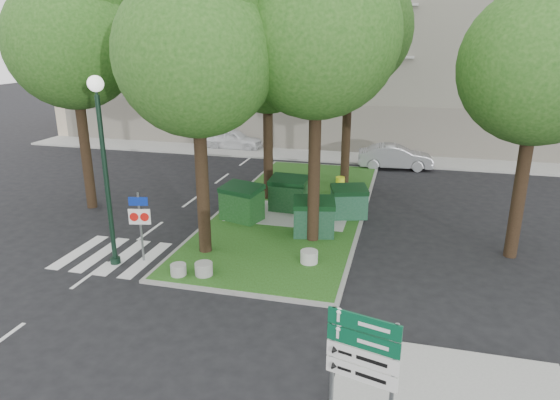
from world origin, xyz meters
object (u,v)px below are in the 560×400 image
(tree_street_left, at_px, (73,30))
(tree_street_right, at_px, (544,50))
(dumpster_c, at_px, (314,217))
(bollard_right, at_px, (309,257))
(car_silver, at_px, (395,157))
(tree_median_near_left, at_px, (198,39))
(litter_bin, at_px, (340,184))
(dumpster_a, at_px, (242,203))
(bollard_mid, at_px, (204,269))
(tree_median_near_right, at_px, (320,18))
(dumpster_d, at_px, (349,202))
(directional_sign, at_px, (362,360))
(tree_median_mid, at_px, (270,47))
(tree_median_far, at_px, (353,16))
(car_white, at_px, (233,139))
(dumpster_b, at_px, (289,194))
(bollard_left, at_px, (178,270))
(street_lamp, at_px, (103,150))
(traffic_sign_pole, at_px, (140,218))

(tree_street_left, xyz_separation_m, tree_street_right, (17.50, -1.00, -0.67))
(dumpster_c, distance_m, bollard_right, 2.59)
(car_silver, bearing_deg, tree_median_near_left, 150.34)
(tree_median_near_left, bearing_deg, litter_bin, 66.51)
(dumpster_a, bearing_deg, bollard_mid, -67.64)
(tree_median_near_right, relative_size, dumpster_d, 6.66)
(tree_street_left, distance_m, directional_sign, 18.09)
(tree_median_mid, xyz_separation_m, tree_street_right, (10.00, -4.00, 0.00))
(car_silver, bearing_deg, tree_median_far, 146.81)
(dumpster_a, xyz_separation_m, bollard_mid, (0.45, -5.16, -0.53))
(directional_sign, relative_size, car_white, 0.66)
(tree_median_near_right, relative_size, tree_median_mid, 1.15)
(tree_street_left, relative_size, bollard_right, 18.61)
(dumpster_b, bearing_deg, tree_median_far, 69.63)
(bollard_left, relative_size, litter_bin, 0.66)
(tree_median_near_right, relative_size, car_white, 2.83)
(tree_median_far, relative_size, dumpster_c, 6.72)
(dumpster_d, bearing_deg, tree_median_mid, 137.48)
(directional_sign, distance_m, car_silver, 21.66)
(tree_median_far, relative_size, litter_bin, 15.65)
(tree_median_far, bearing_deg, tree_street_left, -150.72)
(car_white, bearing_deg, tree_median_near_right, -148.76)
(dumpster_b, height_order, bollard_right, dumpster_b)
(tree_median_far, bearing_deg, tree_median_near_left, -111.28)
(tree_median_far, relative_size, bollard_right, 20.18)
(bollard_right, bearing_deg, tree_street_right, 20.94)
(dumpster_b, bearing_deg, car_silver, 68.05)
(dumpster_a, distance_m, bollard_left, 5.41)
(tree_median_near_left, height_order, car_white, tree_median_near_left)
(tree_street_left, distance_m, bollard_right, 13.44)
(tree_street_right, xyz_separation_m, bollard_left, (-10.69, -4.56, -6.68))
(tree_median_far, height_order, bollard_right, tree_median_far)
(litter_bin, bearing_deg, tree_median_near_left, -113.49)
(dumpster_d, bearing_deg, bollard_left, -142.35)
(tree_median_near_left, height_order, litter_bin, tree_median_near_left)
(dumpster_b, bearing_deg, car_white, 123.08)
(directional_sign, relative_size, car_silver, 0.63)
(tree_median_near_right, height_order, street_lamp, tree_median_near_right)
(bollard_left, xyz_separation_m, litter_bin, (3.75, 10.26, 0.20))
(dumpster_b, relative_size, car_silver, 0.40)
(tree_median_near_right, distance_m, street_lamp, 8.27)
(dumpster_a, distance_m, dumpster_d, 4.50)
(dumpster_a, height_order, dumpster_d, dumpster_a)
(litter_bin, bearing_deg, dumpster_d, -76.24)
(traffic_sign_pole, bearing_deg, dumpster_c, 20.94)
(tree_street_right, distance_m, dumpster_c, 9.44)
(tree_street_left, height_order, car_silver, tree_street_left)
(tree_street_right, relative_size, street_lamp, 1.60)
(tree_street_right, height_order, bollard_left, tree_street_right)
(bollard_right, bearing_deg, tree_median_far, 89.90)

